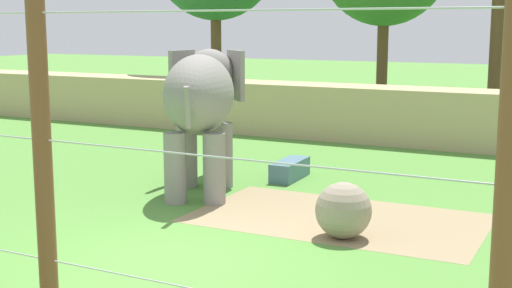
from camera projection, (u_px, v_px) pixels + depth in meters
ground_plane at (170, 261)px, 10.79m from camera, size 120.00×120.00×0.00m
dirt_patch at (338, 218)px, 13.18m from camera, size 5.39×3.27×0.01m
embankment_wall at (401, 116)px, 21.52m from camera, size 36.00×1.80×1.69m
elephant at (201, 99)px, 15.02m from camera, size 2.60×3.81×3.03m
enrichment_ball at (343, 210)px, 11.89m from camera, size 0.96×0.96×0.96m
cable_fence at (52, 162)px, 8.46m from camera, size 11.28×0.23×3.86m
feed_trough at (290, 170)px, 16.54m from camera, size 0.58×1.43×0.44m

